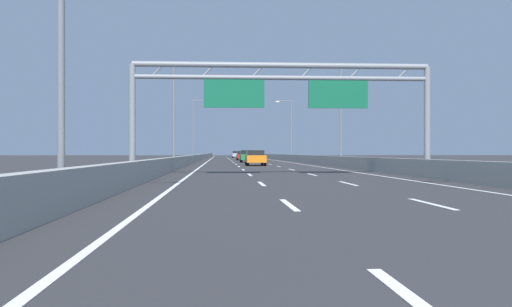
{
  "coord_description": "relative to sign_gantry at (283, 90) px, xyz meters",
  "views": [
    {
      "loc": [
        -3.5,
        -0.99,
        1.31
      ],
      "look_at": [
        0.09,
        53.86,
        1.17
      ],
      "focal_mm": 38.54,
      "sensor_mm": 36.0,
      "label": 1
    }
  ],
  "objects": [
    {
      "name": "ground_plane",
      "position": [
        -0.05,
        70.24,
        -4.84
      ],
      "size": [
        260.0,
        260.0,
        0.0
      ],
      "primitive_type": "plane",
      "color": "#2D2D30"
    },
    {
      "name": "lane_dash_left_1",
      "position": [
        -1.85,
        -17.26,
        -4.83
      ],
      "size": [
        0.16,
        3.0,
        0.01
      ],
      "primitive_type": "cube",
      "color": "white",
      "rests_on": "ground_plane"
    },
    {
      "name": "lane_dash_left_2",
      "position": [
        -1.85,
        -8.26,
        -4.83
      ],
      "size": [
        0.16,
        3.0,
        0.01
      ],
      "primitive_type": "cube",
      "color": "white",
      "rests_on": "ground_plane"
    },
    {
      "name": "lane_dash_left_3",
      "position": [
        -1.85,
        0.74,
        -4.83
      ],
      "size": [
        0.16,
        3.0,
        0.01
      ],
      "primitive_type": "cube",
      "color": "white",
      "rests_on": "ground_plane"
    },
    {
      "name": "lane_dash_left_4",
      "position": [
        -1.85,
        9.74,
        -4.83
      ],
      "size": [
        0.16,
        3.0,
        0.01
      ],
      "primitive_type": "cube",
      "color": "white",
      "rests_on": "ground_plane"
    },
    {
      "name": "lane_dash_left_5",
      "position": [
        -1.85,
        18.74,
        -4.83
      ],
      "size": [
        0.16,
        3.0,
        0.01
      ],
      "primitive_type": "cube",
      "color": "white",
      "rests_on": "ground_plane"
    },
    {
      "name": "lane_dash_left_6",
      "position": [
        -1.85,
        27.74,
        -4.83
      ],
      "size": [
        0.16,
        3.0,
        0.01
      ],
      "primitive_type": "cube",
      "color": "white",
      "rests_on": "ground_plane"
    },
    {
      "name": "lane_dash_left_7",
      "position": [
        -1.85,
        36.74,
        -4.83
      ],
      "size": [
        0.16,
        3.0,
        0.01
      ],
      "primitive_type": "cube",
      "color": "white",
      "rests_on": "ground_plane"
    },
    {
      "name": "lane_dash_left_8",
      "position": [
        -1.85,
        45.74,
        -4.83
      ],
      "size": [
        0.16,
        3.0,
        0.01
      ],
      "primitive_type": "cube",
      "color": "white",
      "rests_on": "ground_plane"
    },
    {
      "name": "lane_dash_left_9",
      "position": [
        -1.85,
        54.74,
        -4.83
      ],
      "size": [
        0.16,
        3.0,
        0.01
      ],
      "primitive_type": "cube",
      "color": "white",
      "rests_on": "ground_plane"
    },
    {
      "name": "lane_dash_left_10",
      "position": [
        -1.85,
        63.74,
        -4.83
      ],
      "size": [
        0.16,
        3.0,
        0.01
      ],
      "primitive_type": "cube",
      "color": "white",
      "rests_on": "ground_plane"
    },
    {
      "name": "lane_dash_left_11",
      "position": [
        -1.85,
        72.74,
        -4.83
      ],
      "size": [
        0.16,
        3.0,
        0.01
      ],
      "primitive_type": "cube",
      "color": "white",
      "rests_on": "ground_plane"
    },
    {
      "name": "lane_dash_left_12",
      "position": [
        -1.85,
        81.74,
        -4.83
      ],
      "size": [
        0.16,
        3.0,
        0.01
      ],
      "primitive_type": "cube",
      "color": "white",
      "rests_on": "ground_plane"
    },
    {
      "name": "lane_dash_left_13",
      "position": [
        -1.85,
        90.74,
        -4.83
      ],
      "size": [
        0.16,
        3.0,
        0.01
      ],
      "primitive_type": "cube",
      "color": "white",
      "rests_on": "ground_plane"
    },
    {
      "name": "lane_dash_left_14",
      "position": [
        -1.85,
        99.74,
        -4.83
      ],
      "size": [
        0.16,
        3.0,
        0.01
      ],
      "primitive_type": "cube",
      "color": "white",
      "rests_on": "ground_plane"
    },
    {
      "name": "lane_dash_left_15",
      "position": [
        -1.85,
        108.74,
        -4.83
      ],
      "size": [
        0.16,
        3.0,
        0.01
      ],
      "primitive_type": "cube",
      "color": "white",
      "rests_on": "ground_plane"
    },
    {
      "name": "lane_dash_left_16",
      "position": [
        -1.85,
        117.74,
        -4.83
      ],
      "size": [
        0.16,
        3.0,
        0.01
      ],
      "primitive_type": "cube",
      "color": "white",
      "rests_on": "ground_plane"
    },
    {
      "name": "lane_dash_left_17",
      "position": [
        -1.85,
        126.74,
        -4.83
      ],
      "size": [
        0.16,
        3.0,
        0.01
      ],
      "primitive_type": "cube",
      "color": "white",
      "rests_on": "ground_plane"
    },
    {
      "name": "lane_dash_right_1",
      "position": [
        1.75,
        -17.26,
        -4.83
      ],
      "size": [
        0.16,
        3.0,
        0.01
      ],
      "primitive_type": "cube",
      "color": "white",
      "rests_on": "ground_plane"
    },
    {
      "name": "lane_dash_right_2",
      "position": [
        1.75,
        -8.26,
        -4.83
      ],
      "size": [
        0.16,
        3.0,
        0.01
      ],
      "primitive_type": "cube",
      "color": "white",
      "rests_on": "ground_plane"
    },
    {
      "name": "lane_dash_right_3",
      "position": [
        1.75,
        0.74,
        -4.83
      ],
      "size": [
        0.16,
        3.0,
        0.01
      ],
      "primitive_type": "cube",
      "color": "white",
      "rests_on": "ground_plane"
    },
    {
      "name": "lane_dash_right_4",
      "position": [
        1.75,
        9.74,
        -4.83
      ],
      "size": [
        0.16,
        3.0,
        0.01
      ],
      "primitive_type": "cube",
      "color": "white",
      "rests_on": "ground_plane"
    },
    {
      "name": "lane_dash_right_5",
      "position": [
        1.75,
        18.74,
        -4.83
      ],
      "size": [
        0.16,
        3.0,
        0.01
      ],
      "primitive_type": "cube",
      "color": "white",
      "rests_on": "ground_plane"
    },
    {
      "name": "lane_dash_right_6",
      "position": [
        1.75,
        27.74,
        -4.83
      ],
      "size": [
        0.16,
        3.0,
        0.01
      ],
      "primitive_type": "cube",
      "color": "white",
      "rests_on": "ground_plane"
    },
    {
      "name": "lane_dash_right_7",
      "position": [
        1.75,
        36.74,
        -4.83
      ],
      "size": [
        0.16,
        3.0,
        0.01
      ],
      "primitive_type": "cube",
      "color": "white",
      "rests_on": "ground_plane"
    },
    {
      "name": "lane_dash_right_8",
      "position": [
        1.75,
        45.74,
        -4.83
      ],
      "size": [
        0.16,
        3.0,
        0.01
      ],
      "primitive_type": "cube",
      "color": "white",
      "rests_on": "ground_plane"
    },
    {
      "name": "lane_dash_right_9",
      "position": [
        1.75,
        54.74,
        -4.83
      ],
      "size": [
        0.16,
        3.0,
        0.01
      ],
      "primitive_type": "cube",
      "color": "white",
      "rests_on": "ground_plane"
    },
    {
      "name": "lane_dash_right_10",
      "position": [
        1.75,
        63.74,
        -4.83
      ],
      "size": [
        0.16,
        3.0,
        0.01
      ],
      "primitive_type": "cube",
      "color": "white",
      "rests_on": "ground_plane"
    },
    {
      "name": "lane_dash_right_11",
      "position": [
        1.75,
        72.74,
        -4.83
      ],
      "size": [
        0.16,
        3.0,
        0.01
      ],
      "primitive_type": "cube",
      "color": "white",
      "rests_on": "ground_plane"
    },
    {
      "name": "lane_dash_right_12",
      "position": [
        1.75,
        81.74,
        -4.83
      ],
      "size": [
        0.16,
        3.0,
        0.01
      ],
      "primitive_type": "cube",
      "color": "white",
      "rests_on": "ground_plane"
    },
    {
      "name": "lane_dash_right_13",
      "position": [
        1.75,
        90.74,
        -4.83
      ],
      "size": [
        0.16,
        3.0,
        0.01
      ],
      "primitive_type": "cube",
      "color": "white",
      "rests_on": "ground_plane"
    },
    {
      "name": "lane_dash_right_14",
      "position": [
        1.75,
        99.74,
        -4.83
      ],
      "size": [
        0.16,
        3.0,
        0.01
      ],
      "primitive_type": "cube",
      "color": "white",
      "rests_on": "ground_plane"
    },
    {
      "name": "lane_dash_right_15",
      "position": [
        1.75,
        108.74,
        -4.83
      ],
      "size": [
        0.16,
        3.0,
        0.01
      ],
      "primitive_type": "cube",
      "color": "white",
      "rests_on": "ground_plane"
    },
    {
      "name": "lane_dash_right_16",
      "position": [
        1.75,
        117.74,
        -4.83
      ],
      "size": [
        0.16,
        3.0,
        0.01
      ],
      "primitive_type": "cube",
      "color": "white",
      "rests_on": "ground_plane"
    },
    {
      "name": "lane_dash_right_17",
      "position": [
        1.75,
        126.74,
        -4.83
      ],
      "size": [
        0.16,
        3.0,
        0.01
      ],
      "primitive_type": "cube",
      "color": "white",
      "rests_on": "ground_plane"
    },
    {
      "name": "edge_line_left",
      "position": [
        -5.3,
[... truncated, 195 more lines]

